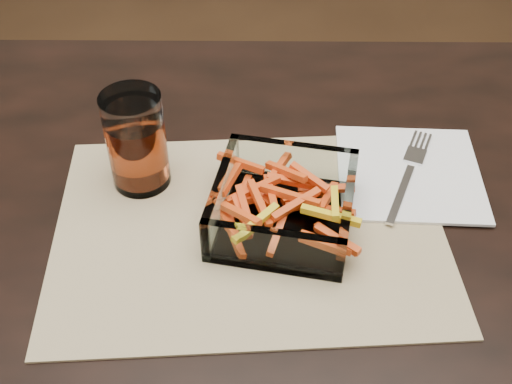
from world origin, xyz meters
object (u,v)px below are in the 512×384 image
Objects in this scene: glass_bowl at (283,207)px; tumbler at (137,144)px; dining_table at (349,294)px; fork at (409,172)px.

glass_bowl is 1.44× the size of tumbler.
fork is (0.08, 0.12, 0.10)m from dining_table.
glass_bowl is at bearing -22.53° from tumbler.
glass_bowl is at bearing 157.55° from dining_table.
tumbler is 0.71× the size of fork.
glass_bowl reaches higher than fork.
tumbler is (-0.26, 0.11, 0.15)m from dining_table.
tumbler is 0.34m from fork.
tumbler is at bearing 157.47° from glass_bowl.
glass_bowl is (-0.08, 0.03, 0.12)m from dining_table.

